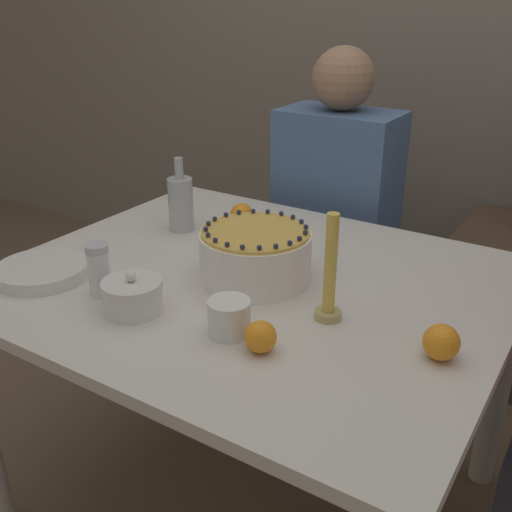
{
  "coord_description": "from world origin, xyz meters",
  "views": [
    {
      "loc": [
        0.73,
        -1.12,
        1.38
      ],
      "look_at": [
        0.01,
        0.0,
        0.79
      ],
      "focal_mm": 42.0,
      "sensor_mm": 36.0,
      "label": 1
    }
  ],
  "objects_px": {
    "bottle": "(181,203)",
    "candle": "(330,278)",
    "sugar_shaker": "(99,270)",
    "sugar_bowl": "(133,296)",
    "person_man_blue_shirt": "(334,246)",
    "cake": "(256,255)"
  },
  "relations": [
    {
      "from": "candle",
      "to": "bottle",
      "type": "xyz_separation_m",
      "value": [
        -0.6,
        0.24,
        -0.01
      ]
    },
    {
      "from": "bottle",
      "to": "person_man_blue_shirt",
      "type": "xyz_separation_m",
      "value": [
        0.24,
        0.55,
        -0.28
      ]
    },
    {
      "from": "sugar_bowl",
      "to": "candle",
      "type": "distance_m",
      "value": 0.43
    },
    {
      "from": "sugar_bowl",
      "to": "sugar_shaker",
      "type": "xyz_separation_m",
      "value": [
        -0.12,
        0.02,
        0.03
      ]
    },
    {
      "from": "cake",
      "to": "sugar_shaker",
      "type": "relative_size",
      "value": 2.15
    },
    {
      "from": "candle",
      "to": "bottle",
      "type": "relative_size",
      "value": 1.11
    },
    {
      "from": "sugar_shaker",
      "to": "person_man_blue_shirt",
      "type": "height_order",
      "value": "person_man_blue_shirt"
    },
    {
      "from": "bottle",
      "to": "person_man_blue_shirt",
      "type": "bearing_deg",
      "value": 66.21
    },
    {
      "from": "sugar_shaker",
      "to": "bottle",
      "type": "bearing_deg",
      "value": 103.81
    },
    {
      "from": "bottle",
      "to": "cake",
      "type": "bearing_deg",
      "value": -23.73
    },
    {
      "from": "cake",
      "to": "candle",
      "type": "height_order",
      "value": "candle"
    },
    {
      "from": "sugar_bowl",
      "to": "person_man_blue_shirt",
      "type": "relative_size",
      "value": 0.11
    },
    {
      "from": "cake",
      "to": "sugar_shaker",
      "type": "distance_m",
      "value": 0.37
    },
    {
      "from": "sugar_shaker",
      "to": "candle",
      "type": "height_order",
      "value": "candle"
    },
    {
      "from": "sugar_shaker",
      "to": "candle",
      "type": "xyz_separation_m",
      "value": [
        0.5,
        0.18,
        0.03
      ]
    },
    {
      "from": "bottle",
      "to": "candle",
      "type": "bearing_deg",
      "value": -22.0
    },
    {
      "from": "candle",
      "to": "person_man_blue_shirt",
      "type": "xyz_separation_m",
      "value": [
        -0.36,
        0.79,
        -0.29
      ]
    },
    {
      "from": "sugar_bowl",
      "to": "bottle",
      "type": "distance_m",
      "value": 0.5
    },
    {
      "from": "person_man_blue_shirt",
      "to": "bottle",
      "type": "bearing_deg",
      "value": 66.21
    },
    {
      "from": "candle",
      "to": "bottle",
      "type": "distance_m",
      "value": 0.65
    },
    {
      "from": "sugar_shaker",
      "to": "person_man_blue_shirt",
      "type": "distance_m",
      "value": 1.02
    },
    {
      "from": "cake",
      "to": "candle",
      "type": "bearing_deg",
      "value": -19.28
    }
  ]
}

